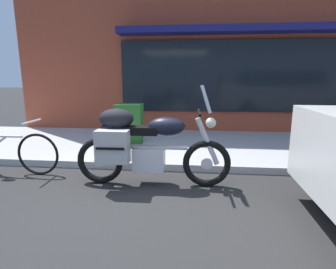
{
  "coord_description": "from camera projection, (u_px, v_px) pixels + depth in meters",
  "views": [
    {
      "loc": [
        0.85,
        -3.01,
        1.5
      ],
      "look_at": [
        0.46,
        0.78,
        0.7
      ],
      "focal_mm": 28.59,
      "sensor_mm": 36.0,
      "label": 1
    }
  ],
  "objects": [
    {
      "name": "ground_plane",
      "position": [
        125.0,
        202.0,
        3.33
      ],
      "size": [
        80.0,
        80.0,
        0.0
      ],
      "primitive_type": "plane",
      "color": "#282828"
    },
    {
      "name": "touring_motorcycle",
      "position": [
        143.0,
        144.0,
        3.72
      ],
      "size": [
        2.2,
        0.7,
        1.41
      ],
      "color": "black",
      "rests_on": "ground_plane"
    },
    {
      "name": "parked_bicycle",
      "position": [
        7.0,
        152.0,
        4.23
      ],
      "size": [
        1.7,
        0.48,
        0.92
      ],
      "color": "black",
      "rests_on": "ground_plane"
    },
    {
      "name": "sandwich_board_sign",
      "position": [
        130.0,
        124.0,
        5.71
      ],
      "size": [
        0.55,
        0.4,
        0.85
      ],
      "color": "#1E511E",
      "rests_on": "sidewalk_curb"
    }
  ]
}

